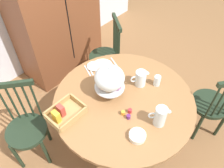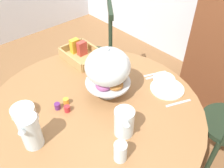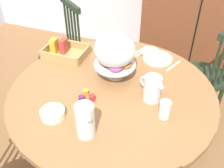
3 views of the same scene
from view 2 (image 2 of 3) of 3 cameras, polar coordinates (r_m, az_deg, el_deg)
The scene contains 17 objects.
ground_plane at distance 2.05m, azimuth -4.55°, elevation -18.86°, with size 10.00×10.00×0.00m, color brown.
dining_table at distance 1.55m, azimuth -4.19°, elevation -10.59°, with size 1.32×1.32×0.74m.
windsor_chair_far_side at distance 2.34m, azimuth -3.71°, elevation 6.37°, with size 0.47×0.47×0.97m.
pastry_stand_with_dome at distance 1.37m, azimuth -1.02°, elevation 3.72°, with size 0.28×0.28×0.34m.
orange_juice_pitcher at distance 1.23m, azimuth 2.94°, elevation -9.48°, with size 0.17×0.12×0.16m.
milk_pitcher at distance 1.24m, azimuth -19.21°, elevation -11.06°, with size 0.14×0.15×0.20m.
cereal_basket at distance 1.82m, azimuth -7.53°, elevation 7.43°, with size 0.32×0.24×0.12m.
china_plate_large at distance 1.57m, azimuth 13.31°, elevation -1.09°, with size 0.22×0.22×0.01m, color white.
china_plate_small at distance 1.63m, azimuth 12.61°, elevation 1.29°, with size 0.15×0.15×0.01m, color white.
cereal_bowl at distance 1.45m, azimuth -20.97°, elevation -6.20°, with size 0.14×0.14×0.04m, color white.
drinking_glass at distance 1.15m, azimuth 2.05°, elevation -16.22°, with size 0.06×0.06×0.11m, color silver.
jam_jar_strawberry at distance 1.40m, azimuth -11.02°, elevation -5.88°, with size 0.04×0.04×0.04m, color #B7282D.
jam_jar_apricot at distance 1.44m, azimuth -11.17°, elevation -4.17°, with size 0.04×0.04×0.04m, color orange.
jam_jar_grape at distance 1.43m, azimuth -13.19°, elevation -5.28°, with size 0.04×0.04×0.04m, color #5B2366.
table_knife at distance 1.66m, azimuth 10.93°, elevation 1.84°, with size 0.17×0.01×0.01m, color silver.
dinner_fork at distance 1.68m, azimuth 10.46°, elevation 2.45°, with size 0.17×0.01×0.01m, color silver.
soup_spoon at distance 1.49m, azimuth 15.93°, elevation -4.53°, with size 0.17×0.01×0.01m, color silver.
Camera 2 is at (0.88, -0.59, 1.75)m, focal length 37.37 mm.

